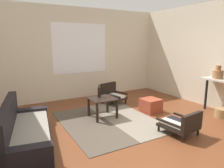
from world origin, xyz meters
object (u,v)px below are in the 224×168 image
at_px(coffee_table, 103,102).
at_px(armchair_striped_foreground, 182,124).
at_px(clay_vase, 218,74).
at_px(glass_bottle, 99,92).
at_px(ottoman_orange, 151,105).
at_px(couch, 24,132).
at_px(wicker_basket, 222,113).
at_px(armchair_by_window, 112,94).

bearing_deg(coffee_table, armchair_striped_foreground, -60.39).
relative_size(clay_vase, glass_bottle, 1.12).
height_order(ottoman_orange, clay_vase, clay_vase).
bearing_deg(couch, armchair_striped_foreground, -22.52).
height_order(clay_vase, wicker_basket, clay_vase).
bearing_deg(clay_vase, couch, 172.71).
xyz_separation_m(couch, armchair_striped_foreground, (2.59, -1.07, -0.00)).
distance_m(clay_vase, wicker_basket, 0.94).
bearing_deg(wicker_basket, coffee_table, 150.55).
xyz_separation_m(couch, glass_bottle, (1.70, 0.57, 0.36)).
relative_size(coffee_table, glass_bottle, 2.00).
height_order(armchair_striped_foreground, glass_bottle, glass_bottle).
height_order(coffee_table, armchair_by_window, armchair_by_window).
distance_m(couch, glass_bottle, 1.83).
bearing_deg(armchair_striped_foreground, armchair_by_window, 92.75).
height_order(armchair_by_window, clay_vase, clay_vase).
bearing_deg(clay_vase, wicker_basket, -122.65).
bearing_deg(coffee_table, couch, -165.38).
xyz_separation_m(armchair_striped_foreground, ottoman_orange, (0.35, 1.30, -0.05)).
bearing_deg(wicker_basket, armchair_by_window, 126.33).
xyz_separation_m(armchair_striped_foreground, wicker_basket, (1.52, 0.18, -0.11)).
distance_m(armchair_striped_foreground, clay_vase, 1.96).
bearing_deg(armchair_striped_foreground, ottoman_orange, 74.74).
bearing_deg(glass_bottle, armchair_by_window, 44.28).
distance_m(armchair_striped_foreground, ottoman_orange, 1.34).
relative_size(couch, armchair_by_window, 2.96).
relative_size(armchair_striped_foreground, clay_vase, 2.13).
relative_size(coffee_table, armchair_striped_foreground, 0.84).
bearing_deg(armchair_by_window, clay_vase, -45.38).
relative_size(coffee_table, clay_vase, 1.79).
height_order(coffee_table, glass_bottle, glass_bottle).
xyz_separation_m(armchair_by_window, glass_bottle, (-0.77, -0.75, 0.33)).
xyz_separation_m(clay_vase, wicker_basket, (-0.22, -0.34, -0.85)).
xyz_separation_m(coffee_table, glass_bottle, (-0.02, 0.12, 0.22)).
bearing_deg(armchair_by_window, coffee_table, -130.58).
distance_m(armchair_striped_foreground, wicker_basket, 1.53).
relative_size(armchair_by_window, wicker_basket, 2.09).
distance_m(armchair_by_window, armchair_striped_foreground, 2.40).
distance_m(couch, clay_vase, 4.42).
relative_size(couch, clay_vase, 6.20).
xyz_separation_m(couch, armchair_by_window, (2.47, 1.32, 0.03)).
relative_size(couch, coffee_table, 3.46).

